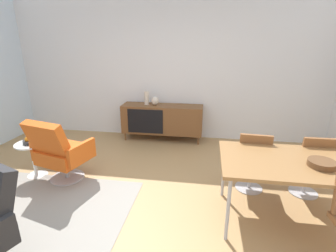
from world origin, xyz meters
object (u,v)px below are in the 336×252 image
object	(u,v)px
sideboard	(162,119)
wooden_bowl_on_table	(322,164)
vase_cobalt	(147,98)
dining_chair_back_left	(252,159)
fruit_bowl	(30,141)
dining_table	(299,165)
vase_sculptural_dark	(155,101)
lounge_chair_red	(60,151)
dining_chair_back_right	(311,163)
side_table_round	(33,156)

from	to	relation	value
sideboard	wooden_bowl_on_table	bearing A→B (deg)	-49.18
vase_cobalt	wooden_bowl_on_table	xyz separation A→B (m)	(2.32, -2.33, -0.08)
dining_chair_back_left	fruit_bowl	size ratio (longest dim) A/B	4.28
dining_table	fruit_bowl	bearing A→B (deg)	171.96
dining_chair_back_left	vase_sculptural_dark	bearing A→B (deg)	134.11
vase_sculptural_dark	fruit_bowl	xyz separation A→B (m)	(-1.47, -1.75, -0.24)
lounge_chair_red	sideboard	bearing A→B (deg)	58.24
dining_chair_back_left	fruit_bowl	world-z (taller)	dining_chair_back_left
sideboard	lounge_chair_red	distance (m)	2.14
dining_chair_back_right	fruit_bowl	xyz separation A→B (m)	(-3.81, -0.07, 0.09)
dining_table	lounge_chair_red	size ratio (longest dim) A/B	1.69
vase_cobalt	side_table_round	xyz separation A→B (m)	(-1.30, -1.75, -0.53)
dining_chair_back_left	fruit_bowl	distance (m)	3.10
sideboard	dining_table	world-z (taller)	dining_table
vase_sculptural_dark	lounge_chair_red	world-z (taller)	lounge_chair_red
wooden_bowl_on_table	side_table_round	size ratio (longest dim) A/B	0.50
vase_sculptural_dark	dining_chair_back_left	distance (m)	2.37
vase_sculptural_dark	lounge_chair_red	xyz separation A→B (m)	(-0.98, -1.82, -0.34)
side_table_round	fruit_bowl	size ratio (longest dim) A/B	2.60
vase_sculptural_dark	fruit_bowl	distance (m)	2.30
dining_table	dining_chair_back_right	xyz separation A→B (m)	(0.35, 0.56, -0.23)
sideboard	vase_cobalt	distance (m)	0.52
wooden_bowl_on_table	lounge_chair_red	world-z (taller)	lounge_chair_red
vase_cobalt	dining_chair_back_right	distance (m)	3.04
sideboard	dining_table	xyz separation A→B (m)	(1.84, -2.24, 0.26)
sideboard	wooden_bowl_on_table	xyz separation A→B (m)	(2.01, -2.33, 0.33)
vase_sculptural_dark	dining_chair_back_left	world-z (taller)	vase_sculptural_dark
lounge_chair_red	fruit_bowl	bearing A→B (deg)	172.09
fruit_bowl	sideboard	bearing A→B (deg)	47.36
dining_chair_back_left	lounge_chair_red	size ratio (longest dim) A/B	0.90
dining_table	dining_chair_back_right	size ratio (longest dim) A/B	1.87
wooden_bowl_on_table	side_table_round	bearing A→B (deg)	170.91
dining_chair_back_right	fruit_bowl	bearing A→B (deg)	-178.94
dining_chair_back_right	side_table_round	distance (m)	3.81
dining_table	lounge_chair_red	xyz separation A→B (m)	(-2.97, 0.42, -0.23)
side_table_round	fruit_bowl	bearing A→B (deg)	-72.98
vase_sculptural_dark	fruit_bowl	bearing A→B (deg)	-129.99
vase_sculptural_dark	dining_table	size ratio (longest dim) A/B	0.11
vase_cobalt	fruit_bowl	bearing A→B (deg)	-126.57
fruit_bowl	vase_cobalt	bearing A→B (deg)	53.43
dining_chair_back_right	vase_sculptural_dark	bearing A→B (deg)	144.24
wooden_bowl_on_table	side_table_round	xyz separation A→B (m)	(-3.63, 0.58, -0.45)
lounge_chair_red	fruit_bowl	size ratio (longest dim) A/B	4.73
wooden_bowl_on_table	dining_chair_back_left	distance (m)	0.89
vase_cobalt	lounge_chair_red	xyz separation A→B (m)	(-0.81, -1.82, -0.39)
dining_chair_back_right	lounge_chair_red	xyz separation A→B (m)	(-3.32, -0.14, -0.00)
vase_cobalt	vase_sculptural_dark	world-z (taller)	vase_cobalt
vase_cobalt	dining_chair_back_right	xyz separation A→B (m)	(2.51, -1.68, -0.38)
dining_chair_back_left	wooden_bowl_on_table	bearing A→B (deg)	-51.14
vase_cobalt	vase_sculptural_dark	xyz separation A→B (m)	(0.17, 0.00, -0.05)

